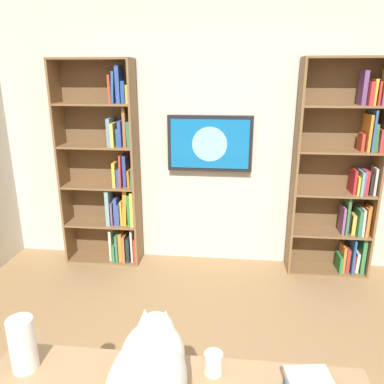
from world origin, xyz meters
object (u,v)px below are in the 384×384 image
object	(u,v)px
paper_towel_roll	(23,344)
desk_book_stack	(310,384)
cat	(148,377)
coffee_mug	(213,363)
wall_mounted_tv	(210,144)
bookshelf_right	(109,174)
bookshelf_left	(345,175)

from	to	relation	value
paper_towel_roll	desk_book_stack	distance (m)	1.20
cat	coffee_mug	bearing A→B (deg)	-132.56
wall_mounted_tv	cat	xyz separation A→B (m)	(0.05, 2.66, -0.38)
cat	coffee_mug	xyz separation A→B (m)	(-0.22, -0.24, -0.13)
bookshelf_right	paper_towel_roll	xyz separation A→B (m)	(-0.39, 2.39, -0.12)
desk_book_stack	coffee_mug	bearing A→B (deg)	-9.56
cat	paper_towel_roll	xyz separation A→B (m)	(0.59, -0.18, -0.06)
wall_mounted_tv	coffee_mug	xyz separation A→B (m)	(-0.17, 2.41, -0.51)
paper_towel_roll	coffee_mug	world-z (taller)	paper_towel_roll
wall_mounted_tv	paper_towel_roll	xyz separation A→B (m)	(0.64, 2.47, -0.44)
bookshelf_right	bookshelf_left	bearing A→B (deg)	-179.98
bookshelf_left	paper_towel_roll	bearing A→B (deg)	50.81
wall_mounted_tv	cat	world-z (taller)	wall_mounted_tv
bookshelf_right	wall_mounted_tv	size ratio (longest dim) A/B	2.48
bookshelf_right	wall_mounted_tv	world-z (taller)	bookshelf_right
coffee_mug	paper_towel_roll	bearing A→B (deg)	4.19
bookshelf_left	bookshelf_right	xyz separation A→B (m)	(2.34, 0.00, -0.05)
paper_towel_roll	desk_book_stack	bearing A→B (deg)	179.72
wall_mounted_tv	bookshelf_left	bearing A→B (deg)	176.35
paper_towel_roll	coffee_mug	bearing A→B (deg)	-175.81
desk_book_stack	wall_mounted_tv	bearing A→B (deg)	-77.26
cat	bookshelf_left	bearing A→B (deg)	-117.87
bookshelf_left	wall_mounted_tv	distance (m)	1.34
wall_mounted_tv	desk_book_stack	world-z (taller)	wall_mounted_tv
bookshelf_left	cat	world-z (taller)	bookshelf_left
wall_mounted_tv	cat	distance (m)	2.68
paper_towel_roll	bookshelf_right	bearing A→B (deg)	-80.71
bookshelf_left	desk_book_stack	world-z (taller)	bookshelf_left
wall_mounted_tv	paper_towel_roll	bearing A→B (deg)	75.55
cat	paper_towel_roll	bearing A→B (deg)	-17.29
bookshelf_left	paper_towel_roll	distance (m)	3.09
wall_mounted_tv	cat	size ratio (longest dim) A/B	1.28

